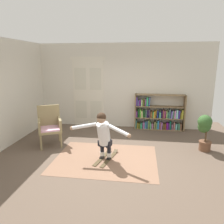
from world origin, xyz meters
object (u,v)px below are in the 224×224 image
potted_plant (205,129)px  person_skier (103,133)px  bookshelf (158,116)px  skis_pair (106,158)px  wicker_chair (50,125)px

potted_plant → person_skier: person_skier is taller
bookshelf → potted_plant: size_ratio=1.71×
potted_plant → skis_pair: 2.65m
skis_pair → wicker_chair: bearing=158.9°
potted_plant → skis_pair: potted_plant is taller
wicker_chair → potted_plant: size_ratio=1.13×
skis_pair → person_skier: size_ratio=0.67×
bookshelf → potted_plant: bearing=-57.4°
bookshelf → person_skier: bearing=-117.9°
wicker_chair → person_skier: size_ratio=0.76×
bookshelf → person_skier: bookshelf is taller
potted_plant → person_skier: size_ratio=0.68×
potted_plant → skis_pair: (-2.44, -0.84, -0.58)m
bookshelf → wicker_chair: 3.59m
bookshelf → wicker_chair: (-3.07, -1.85, 0.09)m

